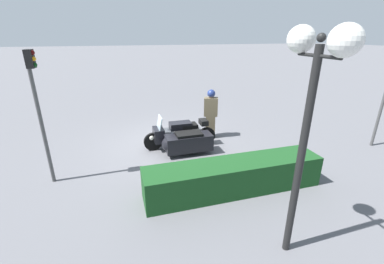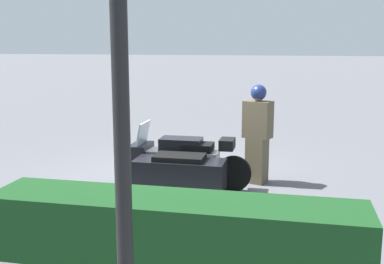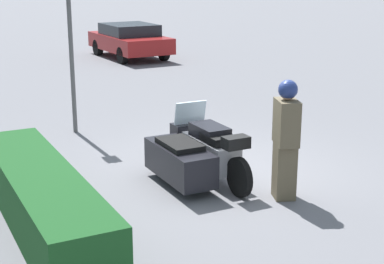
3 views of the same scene
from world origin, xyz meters
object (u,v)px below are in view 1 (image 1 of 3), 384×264
Objects in this scene: officer_rider at (211,113)px; hedge_bush_curbside at (234,176)px; twin_lamp_post at (315,77)px; police_motorcycle at (182,138)px; traffic_light_near at (38,100)px.

hedge_bush_curbside is (0.66, 3.43, -0.56)m from officer_rider.
hedge_bush_curbside is 3.30m from twin_lamp_post.
police_motorcycle is 0.56× the size of hedge_bush_curbside.
hedge_bush_curbside is at bearing -86.31° from twin_lamp_post.
officer_rider is 0.41× the size of hedge_bush_curbside.
hedge_bush_curbside is (-0.65, 2.55, -0.07)m from police_motorcycle.
police_motorcycle is 1.38× the size of officer_rider.
twin_lamp_post is at bearing -35.60° from traffic_light_near.
traffic_light_near is at bearing 13.21° from police_motorcycle.
twin_lamp_post is (-0.77, 4.50, 2.59)m from police_motorcycle.
twin_lamp_post reaches higher than hedge_bush_curbside.
traffic_light_near is at bearing -39.67° from twin_lamp_post.
officer_rider is at bearing -100.96° from hedge_bush_curbside.
twin_lamp_post is at bearing 15.19° from officer_rider.
traffic_light_near reaches higher than hedge_bush_curbside.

